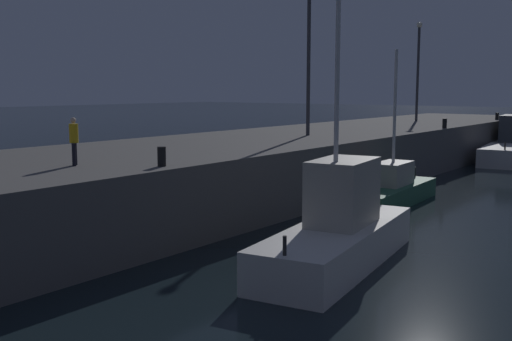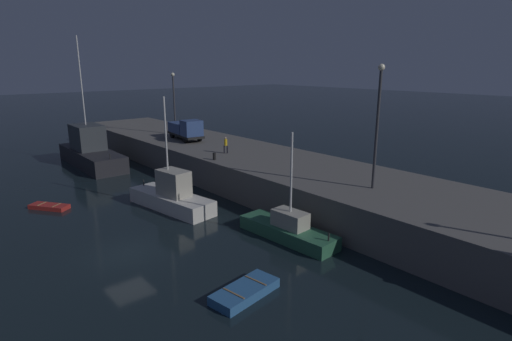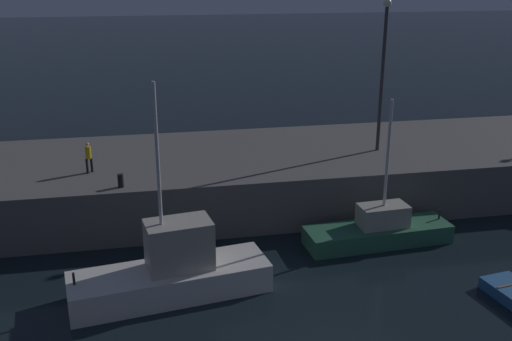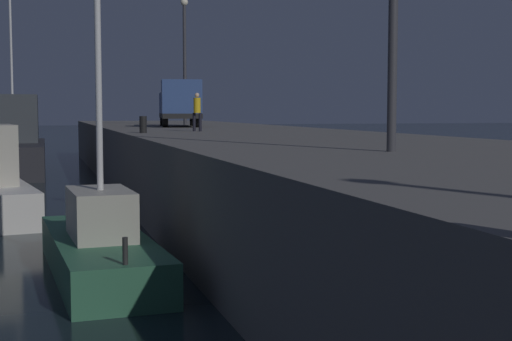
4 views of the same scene
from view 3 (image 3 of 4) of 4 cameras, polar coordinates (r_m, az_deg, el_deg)
The scene contains 6 objects.
pier_quay at distance 33.38m, azimuth -0.10°, elevation -0.47°, with size 78.91×10.10×2.78m.
fishing_boat_white at distance 28.86m, azimuth 11.86°, elevation -5.71°, with size 7.19×2.42×7.05m.
fishing_boat_orange at distance 24.06m, azimuth -8.13°, elevation -9.74°, with size 8.24×3.54×8.75m.
lamp_post_east at distance 33.00m, azimuth 12.28°, elevation 10.02°, with size 0.44×0.44×8.30m.
dockworker at distance 30.51m, azimuth -16.01°, elevation 1.41°, with size 0.41×0.41×1.58m.
bollard_west at distance 28.26m, azimuth -13.05°, elevation -0.97°, with size 0.28×0.28×0.64m, color black.
Camera 3 is at (-6.03, -15.10, 12.53)m, focal length 41.06 mm.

